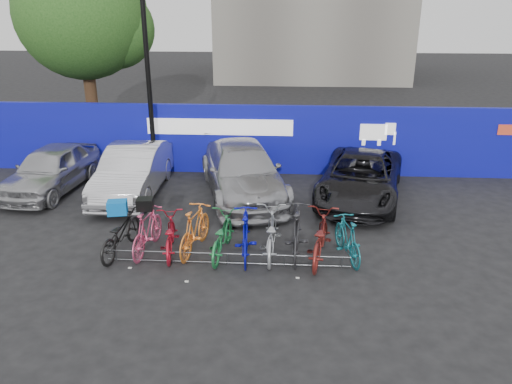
# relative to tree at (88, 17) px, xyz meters

# --- Properties ---
(ground) EXTENTS (100.00, 100.00, 0.00)m
(ground) POSITION_rel_tree_xyz_m (6.77, -10.06, -5.07)
(ground) COLOR black
(ground) RESTS_ON ground
(hoarding) EXTENTS (22.00, 0.18, 2.40)m
(hoarding) POSITION_rel_tree_xyz_m (6.78, -4.06, -3.86)
(hoarding) COLOR #0A0F96
(hoarding) RESTS_ON ground
(tree) EXTENTS (5.40, 5.20, 7.80)m
(tree) POSITION_rel_tree_xyz_m (0.00, 0.00, 0.00)
(tree) COLOR #382314
(tree) RESTS_ON ground
(lamppost) EXTENTS (0.25, 0.50, 6.11)m
(lamppost) POSITION_rel_tree_xyz_m (3.57, -4.66, -1.80)
(lamppost) COLOR black
(lamppost) RESTS_ON ground
(bike_rack) EXTENTS (5.60, 0.03, 0.30)m
(bike_rack) POSITION_rel_tree_xyz_m (6.77, -10.66, -4.91)
(bike_rack) COLOR #595B60
(bike_rack) RESTS_ON ground
(car_0) EXTENTS (2.10, 4.36, 1.44)m
(car_0) POSITION_rel_tree_xyz_m (0.67, -6.22, -4.35)
(car_0) COLOR #A5A6AA
(car_0) RESTS_ON ground
(car_1) EXTENTS (1.65, 4.58, 1.50)m
(car_1) POSITION_rel_tree_xyz_m (3.34, -6.35, -4.32)
(car_1) COLOR silver
(car_1) RESTS_ON ground
(car_2) EXTENTS (3.49, 5.73, 1.55)m
(car_2) POSITION_rel_tree_xyz_m (6.74, -6.22, -4.29)
(car_2) COLOR #9A9B9F
(car_2) RESTS_ON ground
(car_3) EXTENTS (3.37, 5.35, 1.38)m
(car_3) POSITION_rel_tree_xyz_m (10.33, -6.31, -4.38)
(car_3) COLOR black
(car_3) RESTS_ON ground
(bike_0) EXTENTS (0.96, 2.02, 1.02)m
(bike_0) POSITION_rel_tree_xyz_m (4.16, -10.23, -4.56)
(bike_0) COLOR black
(bike_0) RESTS_ON ground
(bike_1) EXTENTS (0.73, 1.88, 1.10)m
(bike_1) POSITION_rel_tree_xyz_m (4.79, -10.12, -4.52)
(bike_1) COLOR #D24670
(bike_1) RESTS_ON ground
(bike_2) EXTENTS (0.90, 1.87, 0.94)m
(bike_2) POSITION_rel_tree_xyz_m (5.34, -10.18, -4.60)
(bike_2) COLOR #B11325
(bike_2) RESTS_ON ground
(bike_3) EXTENTS (0.90, 1.97, 1.14)m
(bike_3) POSITION_rel_tree_xyz_m (5.93, -10.04, -4.50)
(bike_3) COLOR orange
(bike_3) RESTS_ON ground
(bike_4) EXTENTS (0.85, 1.96, 1.00)m
(bike_4) POSITION_rel_tree_xyz_m (6.58, -10.18, -4.57)
(bike_4) COLOR #1E7C3B
(bike_4) RESTS_ON ground
(bike_5) EXTENTS (0.68, 1.97, 1.16)m
(bike_5) POSITION_rel_tree_xyz_m (7.16, -10.26, -4.49)
(bike_5) COLOR #090BA9
(bike_5) RESTS_ON ground
(bike_6) EXTENTS (0.73, 2.06, 1.08)m
(bike_6) POSITION_rel_tree_xyz_m (7.74, -10.07, -4.53)
(bike_6) COLOR #9CA0A3
(bike_6) RESTS_ON ground
(bike_7) EXTENTS (0.68, 2.07, 1.23)m
(bike_7) POSITION_rel_tree_xyz_m (8.35, -10.11, -4.45)
(bike_7) COLOR #28282B
(bike_7) RESTS_ON ground
(bike_8) EXTENTS (1.09, 2.20, 1.11)m
(bike_8) POSITION_rel_tree_xyz_m (8.88, -10.24, -4.52)
(bike_8) COLOR maroon
(bike_8) RESTS_ON ground
(bike_9) EXTENTS (0.87, 1.77, 1.03)m
(bike_9) POSITION_rel_tree_xyz_m (9.53, -10.17, -4.56)
(bike_9) COLOR #136A76
(bike_9) RESTS_ON ground
(cargo_crate) EXTENTS (0.50, 0.42, 0.32)m
(cargo_crate) POSITION_rel_tree_xyz_m (4.16, -10.23, -3.89)
(cargo_crate) COLOR #085FB8
(cargo_crate) RESTS_ON bike_0
(cargo_topcase) EXTENTS (0.41, 0.37, 0.27)m
(cargo_topcase) POSITION_rel_tree_xyz_m (4.79, -10.12, -3.83)
(cargo_topcase) COLOR black
(cargo_topcase) RESTS_ON bike_1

